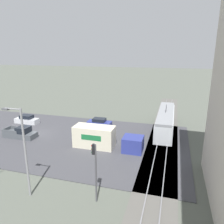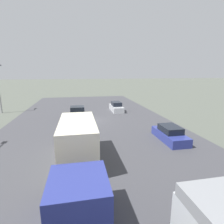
# 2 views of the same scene
# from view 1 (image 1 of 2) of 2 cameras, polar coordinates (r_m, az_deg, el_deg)

# --- Properties ---
(ground_plane) EXTENTS (320.00, 320.00, 0.00)m
(ground_plane) POSITION_cam_1_polar(r_m,az_deg,el_deg) (38.77, -19.16, -5.65)
(ground_plane) COLOR #565B51
(road_surface) EXTENTS (21.52, 48.71, 0.08)m
(road_surface) POSITION_cam_1_polar(r_m,az_deg,el_deg) (38.75, -19.17, -5.60)
(road_surface) COLOR #424247
(road_surface) RESTS_ON ground
(rail_bed) EXTENTS (70.34, 4.40, 0.22)m
(rail_bed) POSITION_cam_1_polar(r_m,az_deg,el_deg) (32.19, 12.83, -9.48)
(rail_bed) COLOR #5B5954
(rail_bed) RESTS_ON ground
(light_rail_tram) EXTENTS (14.74, 2.79, 4.37)m
(light_rail_tram) POSITION_cam_1_polar(r_m,az_deg,el_deg) (39.65, 13.77, -2.21)
(light_rail_tram) COLOR silver
(light_rail_tram) RESTS_ON ground
(box_truck) EXTENTS (2.60, 9.97, 3.06)m
(box_truck) POSITION_cam_1_polar(r_m,az_deg,el_deg) (31.37, -2.27, -6.87)
(box_truck) COLOR navy
(box_truck) RESTS_ON ground
(pickup_truck) EXTENTS (2.05, 5.33, 1.86)m
(pickup_truck) POSITION_cam_1_polar(r_m,az_deg,el_deg) (38.11, -22.78, -5.14)
(pickup_truck) COLOR #4C5156
(pickup_truck) RESTS_ON ground
(sedan_car_0) EXTENTS (1.90, 4.45, 1.43)m
(sedan_car_0) POSITION_cam_1_polar(r_m,az_deg,el_deg) (40.62, -3.33, -2.80)
(sedan_car_0) COLOR navy
(sedan_car_0) RESTS_ON ground
(sedan_car_1) EXTENTS (1.73, 4.55, 1.58)m
(sedan_car_1) POSITION_cam_1_polar(r_m,az_deg,el_deg) (45.19, -21.35, -1.88)
(sedan_car_1) COLOR silver
(sedan_car_1) RESTS_ON ground
(traffic_light_pole) EXTENTS (0.28, 0.47, 5.72)m
(traffic_light_pole) POSITION_cam_1_polar(r_m,az_deg,el_deg) (20.02, -4.46, -13.78)
(traffic_light_pole) COLOR #47474C
(traffic_light_pole) RESTS_ON ground
(street_lamp_near_crossing) EXTENTS (0.36, 1.95, 8.73)m
(street_lamp_near_crossing) POSITION_cam_1_polar(r_m,az_deg,el_deg) (21.73, -22.20, -8.61)
(street_lamp_near_crossing) COLOR gray
(street_lamp_near_crossing) RESTS_ON ground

